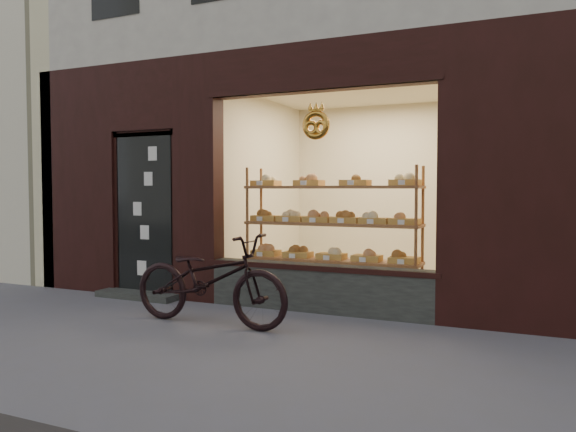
% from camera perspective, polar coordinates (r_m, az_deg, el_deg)
% --- Properties ---
extents(ground, '(90.00, 90.00, 0.00)m').
position_cam_1_polar(ground, '(5.02, -10.95, -13.81)').
color(ground, '#47464A').
extents(display_shelf, '(2.20, 0.45, 1.70)m').
position_cam_1_polar(display_shelf, '(6.91, 4.45, -1.92)').
color(display_shelf, brown).
rests_on(display_shelf, ground).
extents(bicycle, '(1.85, 0.68, 0.97)m').
position_cam_1_polar(bicycle, '(5.98, -7.98, -6.36)').
color(bicycle, black).
rests_on(bicycle, ground).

